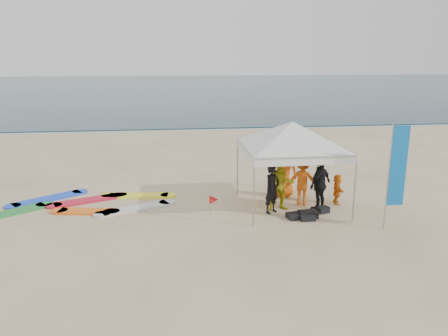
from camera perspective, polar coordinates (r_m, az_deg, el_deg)
name	(u,v)px	position (r m, az deg, el deg)	size (l,w,h in m)	color
ground	(229,232)	(12.53, 0.63, -8.30)	(120.00, 120.00, 0.00)	beige
ocean	(179,87)	(71.63, -5.95, 10.47)	(160.00, 84.00, 0.08)	#0C2633
shoreline_foam	(193,129)	(30.09, -4.06, 5.11)	(160.00, 1.20, 0.01)	silver
person_black_a	(272,189)	(13.83, 6.30, -2.74)	(0.57, 0.37, 1.56)	black
person_yellow	(282,184)	(14.07, 7.55, -2.13)	(0.84, 0.65, 1.73)	gold
person_orange_a	(302,180)	(14.68, 10.21, -1.61)	(1.09, 0.63, 1.69)	orange
person_black_b	(320,184)	(14.28, 12.44, -2.10)	(1.01, 0.42, 1.73)	black
person_orange_b	(284,171)	(15.45, 7.86, -0.40)	(0.91, 0.59, 1.85)	#DC6013
person_seated	(337,189)	(15.13, 14.57, -2.69)	(0.95, 0.30, 1.03)	orange
canopy_tent	(293,122)	(13.98, 9.00, 5.96)	(4.30, 4.30, 3.25)	#A5A5A8
feather_flag	(397,168)	(13.13, 21.66, 0.05)	(0.52, 0.04, 3.09)	#A5A5A8
marker_pennant	(214,200)	(13.63, -1.33, -4.17)	(0.28, 0.28, 0.64)	#A5A5A8
gear_pile	(307,215)	(13.77, 10.78, -6.00)	(1.51, 0.91, 0.22)	black
surfboard_spread	(88,203)	(15.41, -17.39, -4.44)	(5.73, 2.98, 0.07)	red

